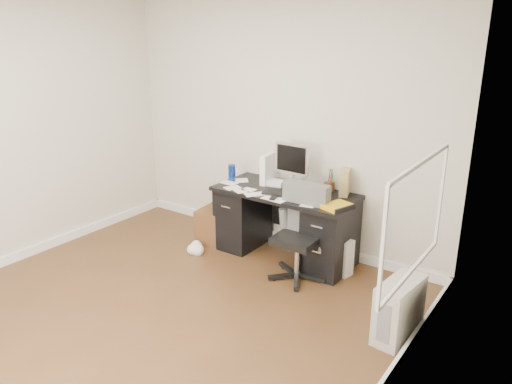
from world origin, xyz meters
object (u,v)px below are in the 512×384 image
desk (285,222)px  wicker_basket (218,226)px  office_chair (298,234)px  keyboard (287,195)px  lcd_monitor (292,166)px  pc_tower (399,310)px

desk → wicker_basket: bearing=-172.3°
desk → office_chair: size_ratio=1.57×
desk → keyboard: keyboard is taller
lcd_monitor → keyboard: bearing=-68.1°
office_chair → wicker_basket: bearing=167.1°
desk → keyboard: (0.10, -0.13, 0.36)m
office_chair → keyboard: bearing=138.5°
lcd_monitor → wicker_basket: lcd_monitor is taller
keyboard → pc_tower: bearing=-31.3°
desk → lcd_monitor: lcd_monitor is taller
keyboard → office_chair: 0.46m
lcd_monitor → office_chair: size_ratio=0.53×
office_chair → desk: bearing=134.6°
desk → pc_tower: bearing=-26.0°
lcd_monitor → office_chair: (0.35, -0.46, -0.52)m
keyboard → wicker_basket: 1.08m
desk → wicker_basket: size_ratio=3.73×
keyboard → lcd_monitor: bearing=101.7°
wicker_basket → office_chair: bearing=-11.6°
desk → wicker_basket: 0.86m
keyboard → pc_tower: 1.65m
lcd_monitor → office_chair: lcd_monitor is taller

